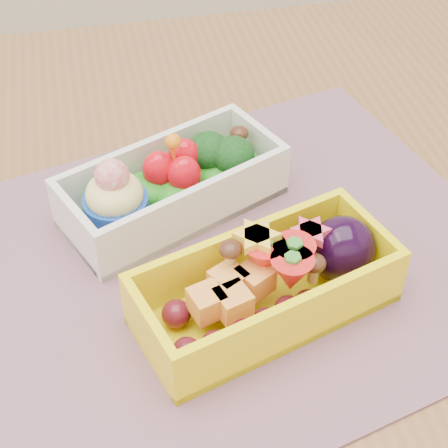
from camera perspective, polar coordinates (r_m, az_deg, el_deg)
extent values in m
cube|color=brown|center=(0.60, 3.01, -2.87)|extent=(1.20, 0.80, 0.04)
cube|color=#8D6168|center=(0.56, -0.64, -3.33)|extent=(0.53, 0.45, 0.00)
cube|color=silver|center=(0.60, -4.11, 3.01)|extent=(0.20, 0.15, 0.05)
ellipsoid|color=green|center=(0.60, -4.08, 2.50)|extent=(0.18, 0.13, 0.02)
cylinder|color=#1642AA|center=(0.57, -8.51, 0.80)|extent=(0.05, 0.05, 0.03)
sphere|color=red|center=(0.55, -8.92, 3.81)|extent=(0.03, 0.03, 0.03)
ellipsoid|color=red|center=(0.59, -5.17, 4.30)|extent=(0.03, 0.02, 0.03)
ellipsoid|color=red|center=(0.58, -3.18, 3.92)|extent=(0.03, 0.02, 0.03)
ellipsoid|color=red|center=(0.60, -3.18, 5.32)|extent=(0.03, 0.02, 0.03)
sphere|color=orange|center=(0.57, -4.07, 6.57)|extent=(0.01, 0.01, 0.01)
ellipsoid|color=black|center=(0.61, -1.25, 5.86)|extent=(0.04, 0.04, 0.03)
ellipsoid|color=black|center=(0.60, 0.72, 5.49)|extent=(0.04, 0.04, 0.03)
ellipsoid|color=#3F2111|center=(0.62, 1.22, 7.24)|extent=(0.02, 0.02, 0.01)
cube|color=yellow|center=(0.51, 3.33, -5.09)|extent=(0.20, 0.14, 0.05)
ellipsoid|color=#57101D|center=(0.50, -0.13, -7.67)|extent=(0.11, 0.08, 0.02)
cube|color=orange|center=(0.50, 0.47, -5.38)|extent=(0.06, 0.05, 0.02)
cone|color=red|center=(0.51, 3.17, -2.82)|extent=(0.04, 0.04, 0.03)
cone|color=red|center=(0.51, 5.52, -2.88)|extent=(0.04, 0.04, 0.03)
cone|color=red|center=(0.50, 5.37, -4.03)|extent=(0.04, 0.04, 0.03)
cylinder|color=yellow|center=(0.50, 2.64, -1.02)|extent=(0.04, 0.04, 0.01)
cylinder|color=#E53F5B|center=(0.51, 6.89, -0.63)|extent=(0.03, 0.03, 0.01)
ellipsoid|color=#3F2111|center=(0.51, 0.52, -3.43)|extent=(0.02, 0.02, 0.01)
ellipsoid|color=#3F2111|center=(0.51, 7.14, -3.80)|extent=(0.02, 0.02, 0.01)
ellipsoid|color=black|center=(0.54, 9.36, -2.01)|extent=(0.05, 0.05, 0.05)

